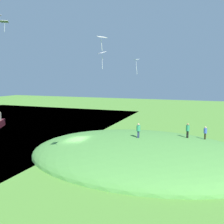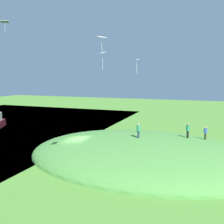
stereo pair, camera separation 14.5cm
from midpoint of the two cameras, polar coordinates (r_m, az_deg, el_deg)
The scene contains 10 objects.
ground_plane at distance 30.94m, azimuth -8.34°, elevation -9.59°, with size 160.00×160.00×0.00m, color #548D34.
grass_hill at distance 30.08m, azimuth 6.77°, elevation -10.08°, with size 27.77×20.27×4.65m, color #4F8E3F.
person_with_child at distance 28.80m, azimuth 5.99°, elevation -3.89°, with size 0.55×0.55×1.72m.
person_on_hilltop at distance 30.88m, azimuth 17.00°, elevation -3.72°, with size 0.59×0.59×1.79m.
person_watching_kites at distance 31.92m, azimuth 20.67°, elevation -4.21°, with size 0.54×0.54×1.59m.
kite_1 at distance 28.00m, azimuth -2.57°, elevation 16.86°, with size 1.17×1.24×1.59m.
kite_2 at distance 30.91m, azimuth -2.51°, elevation 13.39°, with size 1.29×1.26×2.11m.
kite_9 at distance 37.96m, azimuth -23.79°, elevation 18.56°, with size 1.30×1.19×1.44m.
kite_12 at distance 31.60m, azimuth 5.55°, elevation 11.74°, with size 0.87×0.91×1.88m.
mooring_post at distance 32.07m, azimuth -11.62°, elevation -8.02°, with size 0.14×0.14×1.10m, color brown.
Camera 1 is at (14.23, -25.84, 9.29)m, focal length 39.48 mm.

